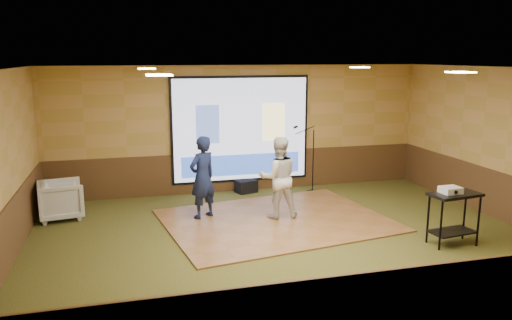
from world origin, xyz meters
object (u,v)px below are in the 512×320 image
object	(u,v)px
banquet_chair	(61,200)
duffel_bag	(246,186)
player_left	(202,177)
player_right	(278,177)
dance_floor	(276,220)
av_table	(454,209)
projector	(450,190)
mic_stand	(311,172)
projector_screen	(241,130)

from	to	relation	value
banquet_chair	duffel_bag	world-z (taller)	banquet_chair
player_left	player_right	distance (m)	1.51
player_right	dance_floor	bearing A→B (deg)	66.34
player_right	av_table	size ratio (longest dim) A/B	1.78
player_left	projector	world-z (taller)	player_left
player_left	mic_stand	size ratio (longest dim) A/B	1.01
dance_floor	player_left	xyz separation A→B (m)	(-1.37, 0.53, 0.84)
player_left	duffel_bag	distance (m)	2.25
player_right	mic_stand	bearing A→B (deg)	-123.59
player_left	projector_screen	bearing A→B (deg)	-154.05
dance_floor	av_table	size ratio (longest dim) A/B	4.62
dance_floor	banquet_chair	size ratio (longest dim) A/B	5.03
dance_floor	av_table	bearing A→B (deg)	-37.16
player_right	projector	world-z (taller)	player_right
dance_floor	mic_stand	bearing A→B (deg)	52.57
player_left	banquet_chair	bearing A→B (deg)	-46.23
projector_screen	mic_stand	xyz separation A→B (m)	(1.57, -0.55, -0.98)
projector	player_right	bearing A→B (deg)	135.33
projector	banquet_chair	distance (m)	7.37
player_right	projector_screen	bearing A→B (deg)	-79.34
projector_screen	mic_stand	world-z (taller)	projector_screen
player_right	av_table	distance (m)	3.28
projector	mic_stand	distance (m)	3.96
dance_floor	banquet_chair	xyz separation A→B (m)	(-4.12, 1.28, 0.37)
projector	duffel_bag	world-z (taller)	projector
dance_floor	av_table	distance (m)	3.29
projector	banquet_chair	xyz separation A→B (m)	(-6.62, 3.20, -0.59)
player_right	banquet_chair	bearing A→B (deg)	-10.17
player_right	projector	xyz separation A→B (m)	(2.41, -2.09, 0.13)
projector_screen	dance_floor	xyz separation A→B (m)	(0.15, -2.41, -1.46)
banquet_chair	mic_stand	bearing A→B (deg)	-93.17
projector	player_left	bearing A→B (deg)	143.91
player_right	mic_stand	distance (m)	2.19
projector	av_table	bearing A→B (deg)	-23.66
banquet_chair	projector	bearing A→B (deg)	-125.01
dance_floor	player_left	world-z (taller)	player_left
projector_screen	projector	xyz separation A→B (m)	(2.65, -4.33, -0.50)
projector	duffel_bag	distance (m)	4.95
av_table	banquet_chair	bearing A→B (deg)	154.25
player_left	player_right	bearing A→B (deg)	135.09
player_left	av_table	world-z (taller)	player_left
av_table	mic_stand	distance (m)	3.99
banquet_chair	av_table	bearing A→B (deg)	-124.94
dance_floor	banquet_chair	distance (m)	4.32
av_table	mic_stand	world-z (taller)	mic_stand
projector_screen	dance_floor	world-z (taller)	projector_screen
player_left	banquet_chair	size ratio (longest dim) A/B	1.95
projector_screen	duffel_bag	size ratio (longest dim) A/B	6.92
banquet_chair	duffel_bag	distance (m)	4.16
av_table	player_left	bearing A→B (deg)	147.87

